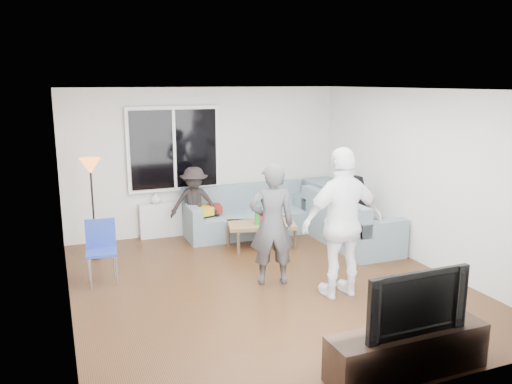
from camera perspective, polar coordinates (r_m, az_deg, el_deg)
name	(u,v)px	position (r m, az deg, el deg)	size (l,w,h in m)	color
floor	(266,285)	(7.08, 1.07, -10.34)	(5.00, 5.50, 0.04)	#56351C
ceiling	(266,88)	(6.53, 1.17, 11.57)	(5.00, 5.50, 0.04)	white
wall_back	(206,161)	(9.25, -5.59, 3.51)	(5.00, 0.04, 2.60)	silver
wall_front	(398,256)	(4.36, 15.57, -6.94)	(5.00, 0.04, 2.60)	silver
wall_left	(61,208)	(6.18, -20.97, -1.66)	(0.04, 5.50, 2.60)	silver
wall_right	(422,177)	(7.99, 18.01, 1.58)	(0.04, 5.50, 2.60)	silver
window_frame	(174,149)	(8.99, -9.16, 4.77)	(1.62, 0.06, 1.47)	white
window_glass	(174,149)	(8.96, -9.11, 4.74)	(1.50, 0.02, 1.35)	black
window_mullion	(174,149)	(8.95, -9.09, 4.73)	(0.05, 0.03, 1.35)	white
radiator	(177,218)	(9.20, -8.85, -2.94)	(1.30, 0.12, 0.62)	silver
potted_plant	(192,190)	(9.12, -7.18, 0.19)	(0.21, 0.17, 0.37)	#3C6E2C
vase	(156,198)	(9.00, -11.13, -0.72)	(0.18, 0.18, 0.19)	silver
sofa_back_section	(249,211)	(9.16, -0.77, -2.10)	(2.30, 0.85, 0.85)	slate
sofa_right_section	(350,219)	(8.76, 10.50, -2.99)	(0.85, 2.00, 0.85)	slate
sofa_corner	(331,203)	(9.88, 8.39, -1.18)	(0.85, 0.85, 0.85)	slate
cushion_yellow	(200,211)	(8.85, -6.27, -2.13)	(0.38, 0.32, 0.14)	gold
cushion_red	(211,209)	(8.98, -5.06, -1.89)	(0.36, 0.30, 0.13)	maroon
coffee_table	(261,235)	(8.53, 0.62, -4.77)	(1.10, 0.60, 0.40)	#997C4A
pitcher	(260,218)	(8.43, 0.45, -2.96)	(0.17, 0.17, 0.17)	maroon
side_chair	(102,253)	(7.25, -16.86, -6.53)	(0.40, 0.40, 0.86)	#273EAA
floor_lamp	(93,209)	(8.21, -17.73, -1.85)	(0.32, 0.32, 1.56)	orange
player_left	(272,225)	(6.82, 1.78, -3.66)	(0.60, 0.40, 1.66)	#434448
player_right	(343,223)	(6.49, 9.68, -3.45)	(1.12, 0.47, 1.92)	white
spectator_right	(356,212)	(8.59, 11.12, -2.15)	(0.58, 0.45, 1.19)	black
spectator_back	(194,204)	(8.84, -6.89, -1.30)	(0.83, 0.47, 1.28)	black
tv_console	(407,352)	(5.21, 16.53, -16.72)	(1.60, 0.40, 0.44)	#312218
television	(411,299)	(4.98, 16.90, -11.39)	(1.07, 0.14, 0.61)	black
bottle_e	(279,213)	(8.66, 2.58, -2.37)	(0.07, 0.07, 0.22)	black
bottle_c	(259,214)	(8.56, 0.39, -2.53)	(0.07, 0.07, 0.23)	black
bottle_d	(276,216)	(8.48, 2.21, -2.69)	(0.07, 0.07, 0.23)	#C65E11
bottle_b	(257,217)	(8.34, 0.16, -2.85)	(0.08, 0.08, 0.25)	green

